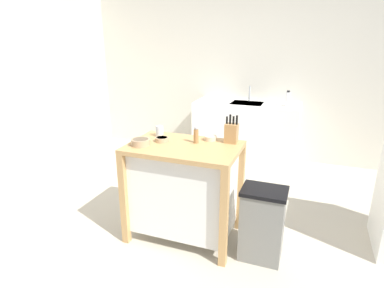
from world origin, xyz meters
The scene contains 14 objects.
ground_plane centered at (0.00, 0.00, 0.00)m, with size 5.98×5.98×0.00m, color #BCB29E.
wall_back centered at (0.00, 2.39, 1.30)m, with size 4.98×0.10×2.60m, color beige.
wall_left centered at (-2.49, 0.90, 1.30)m, with size 0.10×2.99×2.60m, color beige.
kitchen_island centered at (0.00, -0.06, 0.50)m, with size 0.96×0.64×0.89m.
knife_block centered at (0.36, 0.16, 0.98)m, with size 0.11×0.09×0.25m.
bowl_stoneware_deep centered at (-0.35, -0.19, 0.92)m, with size 0.16×0.16×0.06m.
bowl_ceramic_wide centered at (-0.22, -0.03, 0.91)m, with size 0.12×0.12×0.04m.
bowl_ceramic_small centered at (0.17, 0.16, 0.91)m, with size 0.11×0.11×0.04m.
drinking_cup centered at (-0.31, 0.11, 0.94)m, with size 0.07×0.07×0.10m.
pepper_grinder centered at (0.08, 0.04, 0.96)m, with size 0.04×0.04×0.15m.
trash_bin centered at (0.72, -0.13, 0.32)m, with size 0.36×0.28×0.63m.
sink_counter centered at (0.12, 2.04, 0.45)m, with size 1.48×0.60×0.89m.
sink_faucet centered at (0.12, 2.18, 1.00)m, with size 0.02×0.02×0.22m.
bottle_hand_soap centered at (0.68, 2.00, 0.99)m, with size 0.07×0.07×0.21m.
Camera 1 is at (1.00, -2.51, 1.78)m, focal length 30.28 mm.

